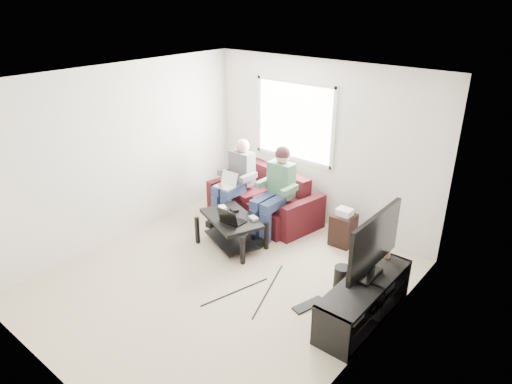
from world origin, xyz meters
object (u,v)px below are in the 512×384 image
at_px(tv_stand, 364,302).
at_px(end_table, 343,228).
at_px(sofa, 266,202).
at_px(subwoofer, 341,283).
at_px(coffee_table, 231,225).
at_px(tv, 374,243).

relative_size(tv_stand, end_table, 2.59).
xyz_separation_m(sofa, subwoofer, (2.06, -1.10, -0.08)).
bearing_deg(coffee_table, tv, -3.48).
relative_size(coffee_table, tv_stand, 0.73).
bearing_deg(tv_stand, coffee_table, 174.03).
bearing_deg(end_table, tv, -50.06).
height_order(coffee_table, tv, tv).
xyz_separation_m(tv_stand, end_table, (-1.04, 1.34, 0.04)).
distance_m(sofa, tv, 2.79).
distance_m(tv_stand, subwoofer, 0.43).
bearing_deg(end_table, tv_stand, -52.16).
bearing_deg(tv_stand, subwoofer, 156.78).
relative_size(tv_stand, subwoofer, 3.40).
distance_m(subwoofer, end_table, 1.35).
height_order(sofa, tv, tv).
bearing_deg(subwoofer, tv_stand, -23.22).
distance_m(sofa, subwoofer, 2.34).
xyz_separation_m(coffee_table, tv_stand, (2.28, -0.24, -0.13)).
xyz_separation_m(coffee_table, tv, (2.28, -0.14, 0.61)).
bearing_deg(tv_stand, end_table, 127.84).
height_order(tv_stand, subwoofer, tv_stand).
bearing_deg(tv, subwoofer, 170.05).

